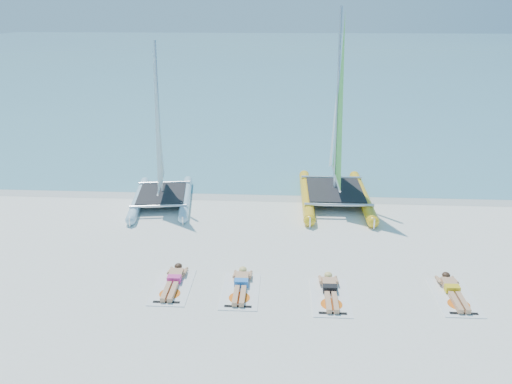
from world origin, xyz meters
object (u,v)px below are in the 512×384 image
(sunbather_a, at_px, (174,280))
(catamaran_yellow, at_px, (336,139))
(sunbather_d, at_px, (453,290))
(sunbather_b, at_px, (241,284))
(sunbather_c, at_px, (330,289))
(towel_b, at_px, (241,291))
(towel_d, at_px, (454,297))
(towel_a, at_px, (173,287))
(catamaran_blue, at_px, (159,156))
(towel_c, at_px, (330,297))

(sunbather_a, bearing_deg, catamaran_yellow, 54.67)
(sunbather_a, relative_size, sunbather_d, 1.00)
(sunbather_d, bearing_deg, sunbather_b, -179.81)
(sunbather_a, distance_m, sunbather_b, 1.86)
(catamaran_yellow, relative_size, sunbather_c, 4.28)
(towel_b, distance_m, towel_d, 5.63)
(towel_d, bearing_deg, towel_a, 179.47)
(towel_a, bearing_deg, towel_b, -2.70)
(sunbather_c, bearing_deg, catamaran_blue, 133.86)
(catamaran_blue, bearing_deg, catamaran_yellow, 0.81)
(sunbather_c, distance_m, towel_d, 3.25)
(catamaran_blue, xyz_separation_m, sunbather_c, (5.95, -6.19, -1.72))
(catamaran_blue, height_order, sunbather_d, catamaran_blue)
(sunbather_a, relative_size, towel_d, 0.93)
(sunbather_b, height_order, sunbather_d, same)
(catamaran_yellow, relative_size, sunbather_d, 4.28)
(sunbather_d, bearing_deg, towel_c, -173.46)
(sunbather_a, distance_m, towel_d, 7.49)
(catamaran_blue, relative_size, sunbather_d, 3.57)
(sunbather_b, bearing_deg, towel_a, -176.79)
(sunbather_a, distance_m, towel_b, 1.88)
(sunbather_b, bearing_deg, towel_b, -90.00)
(towel_d, xyz_separation_m, sunbather_d, (-0.00, 0.19, 0.11))
(catamaran_blue, relative_size, towel_d, 3.33)
(sunbather_c, bearing_deg, towel_d, -0.21)
(sunbather_b, relative_size, towel_d, 0.93)
(catamaran_yellow, xyz_separation_m, sunbather_a, (-4.95, -6.98, -2.21))
(sunbather_b, distance_m, towel_d, 5.63)
(towel_d, distance_m, sunbather_d, 0.22)
(sunbather_a, bearing_deg, sunbather_d, -0.53)
(sunbather_d, bearing_deg, towel_a, -179.06)
(sunbather_a, height_order, towel_d, sunbather_a)
(towel_a, xyz_separation_m, towel_c, (4.24, -0.25, 0.00))
(towel_b, relative_size, towel_c, 1.00)
(towel_a, bearing_deg, sunbather_d, 0.94)
(sunbather_a, relative_size, sunbather_b, 1.00)
(towel_b, bearing_deg, towel_c, -3.89)
(sunbather_b, bearing_deg, catamaran_blue, 120.65)
(towel_a, height_order, towel_c, same)
(sunbather_a, xyz_separation_m, sunbather_b, (1.86, -0.09, 0.00))
(catamaran_blue, bearing_deg, sunbather_d, -41.17)
(catamaran_blue, relative_size, sunbather_b, 3.57)
(towel_a, height_order, towel_b, same)
(sunbather_c, bearing_deg, towel_a, 179.22)
(towel_c, height_order, towel_d, same)
(sunbather_b, bearing_deg, catamaran_yellow, 66.39)
(sunbather_b, xyz_separation_m, towel_c, (2.38, -0.35, -0.11))
(towel_c, distance_m, towel_d, 3.25)
(towel_c, bearing_deg, sunbather_b, 171.54)
(sunbather_b, relative_size, towel_c, 0.93)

